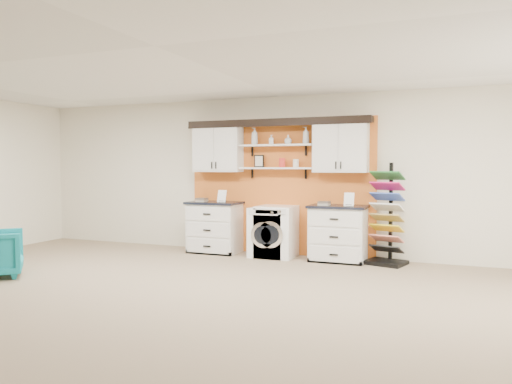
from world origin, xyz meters
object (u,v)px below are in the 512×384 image
at_px(base_cabinet_left, 215,227).
at_px(sample_rack, 387,232).
at_px(dryer, 277,231).
at_px(washer, 270,232).
at_px(base_cabinet_right, 338,233).

relative_size(base_cabinet_left, sample_rack, 0.58).
distance_m(base_cabinet_left, dryer, 1.19).
xyz_separation_m(washer, dryer, (0.13, 0.00, 0.01)).
bearing_deg(base_cabinet_left, sample_rack, 0.64).
bearing_deg(washer, base_cabinet_right, 0.16).
bearing_deg(sample_rack, washer, -163.27).
bearing_deg(base_cabinet_right, sample_rack, 2.48).
bearing_deg(base_cabinet_right, base_cabinet_left, -180.00).
xyz_separation_m(base_cabinet_left, washer, (1.07, -0.00, -0.03)).
xyz_separation_m(base_cabinet_left, sample_rack, (3.04, 0.03, 0.06)).
relative_size(dryer, sample_rack, 0.54).
xyz_separation_m(base_cabinet_right, washer, (-1.19, -0.00, -0.03)).
height_order(base_cabinet_right, dryer, base_cabinet_right).
relative_size(base_cabinet_left, dryer, 1.07).
height_order(washer, sample_rack, sample_rack).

